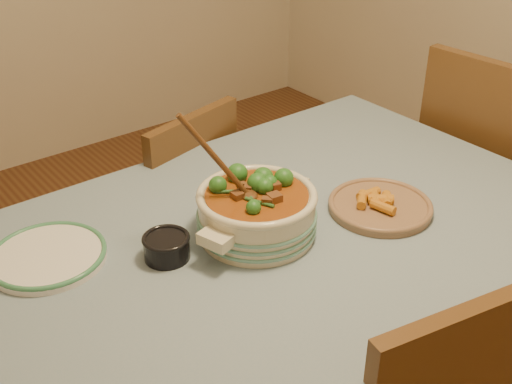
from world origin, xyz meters
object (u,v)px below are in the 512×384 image
at_px(chair_right, 490,170).
at_px(white_plate, 48,256).
at_px(stew_casserole, 256,209).
at_px(condiment_bowl, 166,246).
at_px(fried_plate, 380,204).
at_px(dining_table, 271,260).
at_px(chair_far, 176,205).

bearing_deg(chair_right, white_plate, 79.50).
relative_size(stew_casserole, condiment_bowl, 2.88).
height_order(stew_casserole, fried_plate, stew_casserole).
bearing_deg(white_plate, dining_table, -25.13).
relative_size(fried_plate, chair_right, 0.33).
height_order(dining_table, chair_right, chair_right).
height_order(fried_plate, chair_right, chair_right).
bearing_deg(fried_plate, white_plate, 157.13).
height_order(white_plate, chair_right, chair_right).
bearing_deg(fried_plate, stew_casserole, 160.81).
distance_m(dining_table, white_plate, 0.56).
xyz_separation_m(condiment_bowl, fried_plate, (0.57, -0.17, -0.02)).
bearing_deg(stew_casserole, chair_far, 78.32).
bearing_deg(stew_casserole, fried_plate, -19.19).
bearing_deg(condiment_bowl, dining_table, -14.28).
xyz_separation_m(condiment_bowl, chair_far, (0.36, 0.58, -0.30)).
xyz_separation_m(dining_table, stew_casserole, (-0.04, 0.01, 0.17)).
bearing_deg(stew_casserole, dining_table, -21.76).
bearing_deg(stew_casserole, condiment_bowl, 166.98).
bearing_deg(dining_table, chair_far, 81.80).
xyz_separation_m(stew_casserole, white_plate, (-0.46, 0.22, -0.06)).
xyz_separation_m(chair_far, chair_right, (0.97, -0.61, 0.08)).
bearing_deg(dining_table, fried_plate, -18.86).
bearing_deg(chair_right, condiment_bowl, 85.36).
height_order(white_plate, fried_plate, fried_plate).
bearing_deg(stew_casserole, white_plate, 154.60).
distance_m(dining_table, chair_right, 1.07).
bearing_deg(chair_right, fried_plate, 96.92).
bearing_deg(chair_far, condiment_bowl, 44.12).
relative_size(condiment_bowl, fried_plate, 0.40).
relative_size(white_plate, condiment_bowl, 2.64).
bearing_deg(dining_table, chair_right, 1.89).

